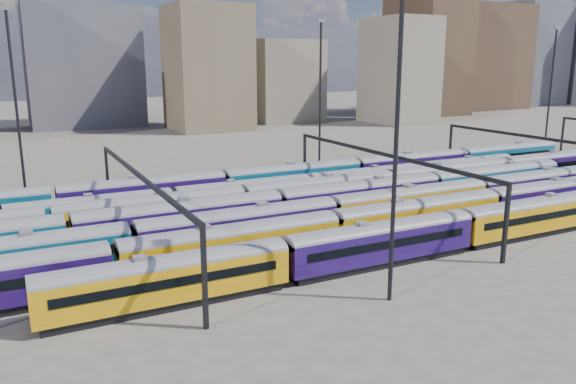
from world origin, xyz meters
name	(u,v)px	position (x,y,z in m)	size (l,w,h in m)	color
ground	(311,224)	(0.00, 0.00, 0.00)	(500.00, 500.00, 0.00)	#403C36
rake_0	(533,212)	(19.82, -15.00, 2.66)	(102.54, 3.00, 5.06)	black
rake_1	(418,214)	(7.72, -10.00, 2.78)	(107.33, 3.14, 5.30)	black
rake_2	(332,211)	(-0.24, -5.00, 2.82)	(130.56, 3.18, 5.37)	black
rake_3	(182,217)	(-15.76, 0.00, 2.94)	(113.20, 3.31, 5.60)	black
rake_4	(243,199)	(-6.74, 5.00, 2.81)	(130.24, 3.17, 5.35)	black
rake_5	(173,199)	(-13.96, 10.00, 2.45)	(113.95, 2.78, 4.67)	black
rake_6	(294,175)	(5.48, 15.00, 2.81)	(108.34, 3.17, 5.35)	black
gantry_1	(140,185)	(-20.00, 0.00, 6.79)	(0.35, 40.35, 8.03)	black
gantry_2	(381,162)	(10.00, 0.00, 6.79)	(0.35, 40.35, 8.03)	black
gantry_3	(546,146)	(40.00, 0.00, 6.79)	(0.35, 40.35, 8.03)	black
mast_1	(16,103)	(-30.00, 22.00, 13.97)	(1.40, 0.50, 25.60)	black
mast_2	(397,129)	(-5.00, -22.00, 13.97)	(1.40, 0.50, 25.60)	black
mast_3	(320,93)	(15.00, 24.00, 13.97)	(1.40, 0.50, 25.60)	black
mast_5	(551,88)	(65.00, 20.00, 13.97)	(1.40, 0.50, 25.60)	black
skyline	(423,56)	(104.75, 105.73, 20.83)	(399.22, 60.48, 50.03)	#665B4C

